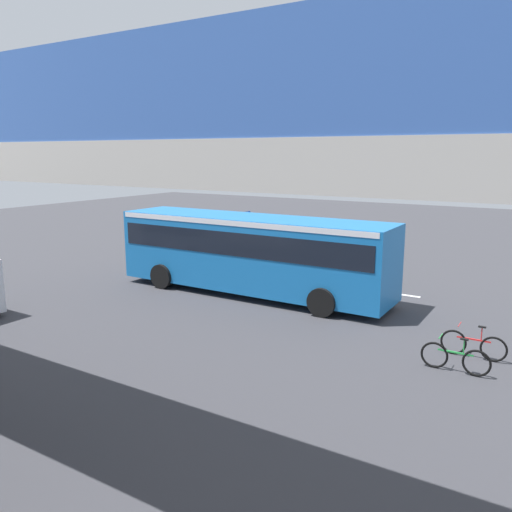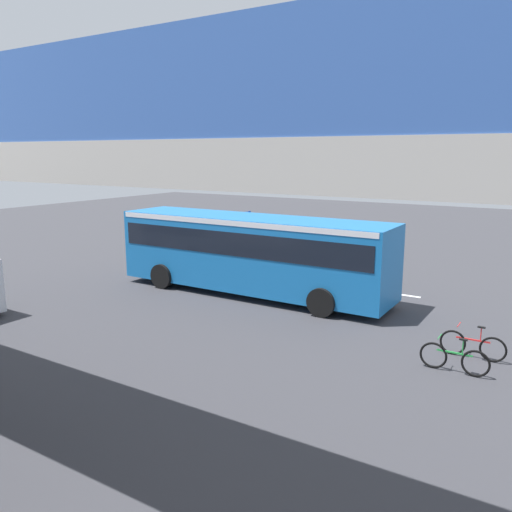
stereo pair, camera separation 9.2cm
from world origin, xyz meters
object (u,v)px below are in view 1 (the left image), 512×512
(city_bus, at_px, (251,248))
(bicycle_red, at_px, (473,345))
(bicycle_green, at_px, (455,358))
(traffic_sign, at_px, (247,230))

(city_bus, xyz_separation_m, bicycle_red, (-8.83, 2.44, -1.51))
(city_bus, height_order, bicycle_green, city_bus)
(bicycle_red, distance_m, bicycle_green, 1.29)
(city_bus, relative_size, bicycle_green, 6.52)
(bicycle_green, bearing_deg, bicycle_red, -100.84)
(bicycle_green, xyz_separation_m, traffic_sign, (11.42, -7.80, 1.52))
(bicycle_red, height_order, traffic_sign, traffic_sign)
(city_bus, relative_size, bicycle_red, 6.52)
(city_bus, xyz_separation_m, traffic_sign, (2.83, -4.09, 0.01))
(bicycle_red, height_order, bicycle_green, same)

